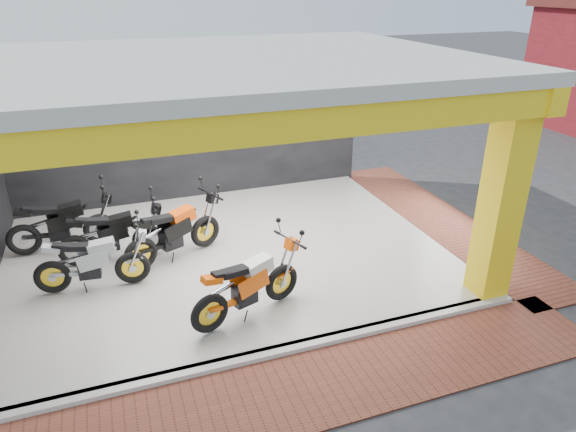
% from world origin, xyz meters
% --- Properties ---
extents(ground, '(80.00, 80.00, 0.00)m').
position_xyz_m(ground, '(0.00, 0.00, 0.00)').
color(ground, '#2D2D30').
rests_on(ground, ground).
extents(showroom_floor, '(8.00, 6.00, 0.10)m').
position_xyz_m(showroom_floor, '(0.00, 2.00, 0.05)').
color(showroom_floor, white).
rests_on(showroom_floor, ground).
extents(showroom_ceiling, '(8.40, 6.40, 0.20)m').
position_xyz_m(showroom_ceiling, '(0.00, 2.00, 3.60)').
color(showroom_ceiling, beige).
rests_on(showroom_ceiling, corner_column).
extents(back_wall, '(8.20, 0.20, 3.50)m').
position_xyz_m(back_wall, '(0.00, 5.10, 1.75)').
color(back_wall, black).
rests_on(back_wall, ground).
extents(corner_column, '(0.50, 0.50, 3.50)m').
position_xyz_m(corner_column, '(3.75, -0.75, 1.75)').
color(corner_column, yellow).
rests_on(corner_column, ground).
extents(header_beam_front, '(8.40, 0.30, 0.40)m').
position_xyz_m(header_beam_front, '(0.00, -1.00, 3.30)').
color(header_beam_front, yellow).
rests_on(header_beam_front, corner_column).
extents(header_beam_right, '(0.30, 6.40, 0.40)m').
position_xyz_m(header_beam_right, '(4.00, 2.00, 3.30)').
color(header_beam_right, yellow).
rests_on(header_beam_right, corner_column).
extents(floor_kerb, '(8.00, 0.20, 0.10)m').
position_xyz_m(floor_kerb, '(0.00, -1.02, 0.05)').
color(floor_kerb, white).
rests_on(floor_kerb, ground).
extents(paver_front, '(9.00, 1.40, 0.03)m').
position_xyz_m(paver_front, '(0.00, -1.80, 0.01)').
color(paver_front, brown).
rests_on(paver_front, ground).
extents(paver_right, '(1.40, 7.00, 0.03)m').
position_xyz_m(paver_right, '(4.80, 2.00, 0.01)').
color(paver_right, brown).
rests_on(paver_right, ground).
extents(moto_hero, '(2.19, 1.40, 1.25)m').
position_xyz_m(moto_hero, '(0.45, 0.12, 0.73)').
color(moto_hero, '#FF5A0A').
rests_on(moto_hero, showroom_floor).
extents(moto_row_a, '(2.01, 0.91, 1.19)m').
position_xyz_m(moto_row_a, '(-1.74, 1.43, 0.69)').
color(moto_row_a, '#AFB2B7').
rests_on(moto_row_a, showroom_floor).
extents(moto_row_b, '(1.98, 0.74, 1.21)m').
position_xyz_m(moto_row_b, '(-1.39, 2.39, 0.70)').
color(moto_row_b, black).
rests_on(moto_row_b, showroom_floor).
extents(moto_row_c, '(2.23, 1.52, 1.28)m').
position_xyz_m(moto_row_c, '(-0.33, 2.33, 0.74)').
color(moto_row_c, black).
rests_on(moto_row_c, showroom_floor).
extents(moto_row_d, '(2.07, 0.79, 1.26)m').
position_xyz_m(moto_row_d, '(-2.23, 3.14, 0.73)').
color(moto_row_d, black).
rests_on(moto_row_d, showroom_floor).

